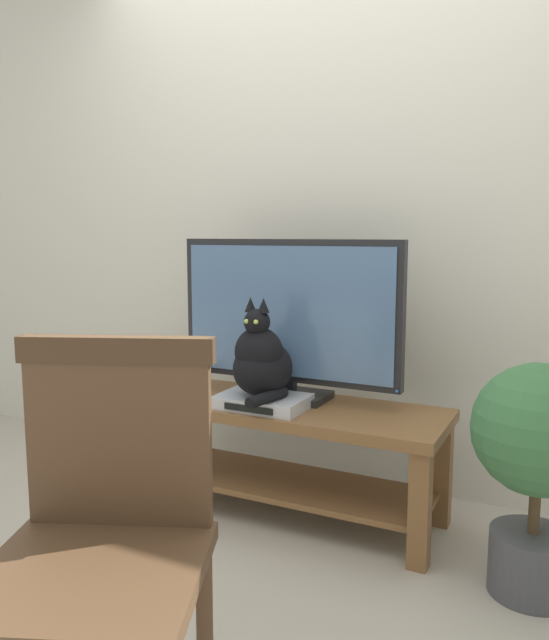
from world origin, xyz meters
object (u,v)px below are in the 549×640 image
object	(u,v)px
cat	(261,361)
tv	(289,316)
tv_stand	(280,436)
wooden_chair	(104,523)
media_box	(263,401)
potted_plant	(538,454)
book_stack	(171,383)

from	to	relation	value
cat	tv	bearing A→B (deg)	81.27
tv_stand	wooden_chair	size ratio (longest dim) A/B	1.45
wooden_chair	tv	bearing A→B (deg)	98.71
cat	wooden_chair	distance (m)	1.21
tv	media_box	bearing A→B (deg)	-99.84
cat	potted_plant	bearing A→B (deg)	-3.81
wooden_chair	book_stack	world-z (taller)	wooden_chair
tv_stand	tv	bearing A→B (deg)	89.98
tv_stand	potted_plant	size ratio (longest dim) A/B	1.78
tv_stand	media_box	distance (m)	0.19
tv	potted_plant	world-z (taller)	tv
cat	potted_plant	xyz separation A→B (m)	(1.03, -0.07, -0.19)
tv	potted_plant	bearing A→B (deg)	-14.50
book_stack	potted_plant	bearing A→B (deg)	-4.36
book_stack	potted_plant	xyz separation A→B (m)	(1.50, -0.11, -0.04)
cat	book_stack	xyz separation A→B (m)	(-0.47, 0.05, -0.15)
tv	book_stack	distance (m)	0.60
wooden_chair	book_stack	size ratio (longest dim) A/B	3.94
tv_stand	potted_plant	world-z (taller)	potted_plant
media_box	potted_plant	distance (m)	1.03
tv_stand	tv	distance (m)	0.50
tv	cat	xyz separation A→B (m)	(-0.03, -0.19, -0.16)
media_box	wooden_chair	size ratio (longest dim) A/B	0.37
cat	book_stack	world-z (taller)	cat
wooden_chair	book_stack	bearing A→B (deg)	120.06
media_box	book_stack	size ratio (longest dim) A/B	1.48
tv_stand	media_box	world-z (taller)	media_box
wooden_chair	book_stack	xyz separation A→B (m)	(-0.71, 1.23, -0.03)
media_box	wooden_chair	bearing A→B (deg)	-78.63
tv_stand	wooden_chair	bearing A→B (deg)	-80.75
tv_stand	potted_plant	bearing A→B (deg)	-10.05
cat	book_stack	bearing A→B (deg)	174.44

